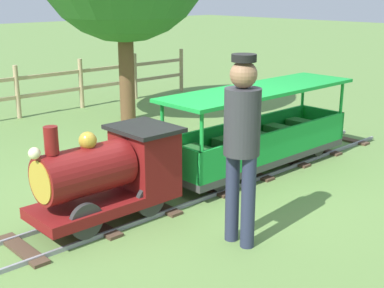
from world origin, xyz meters
The scene contains 6 objects.
ground_plane centered at (0.00, 0.00, 0.00)m, with size 60.00×60.00×0.00m, color #608442.
track centered at (0.00, -0.29, 0.02)m, with size 0.70×6.40×0.04m.
locomotive centered at (0.00, 0.93, 0.48)m, with size 0.66×1.45×0.98m.
passenger_car centered at (0.00, -1.19, 0.42)m, with size 0.76×2.70×0.97m.
conductor_person centered at (-1.13, 0.40, 0.96)m, with size 0.30×0.30×1.62m.
fence_section centered at (4.54, -0.29, 0.48)m, with size 0.08×7.48×0.90m.
Camera 1 is at (-3.88, 3.52, 2.10)m, focal length 49.38 mm.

